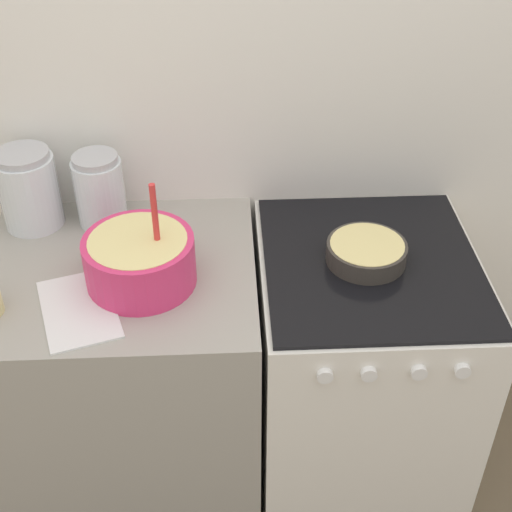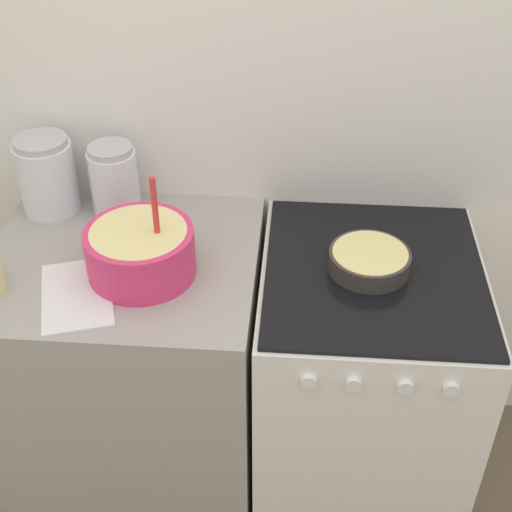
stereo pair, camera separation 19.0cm
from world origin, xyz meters
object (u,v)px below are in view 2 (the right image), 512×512
at_px(baking_pan, 369,260).
at_px(storage_jar_middle, 115,184).
at_px(mixing_bowl, 140,249).
at_px(storage_jar_left, 48,180).
at_px(stove, 360,382).

relative_size(baking_pan, storage_jar_middle, 1.01).
distance_m(mixing_bowl, baking_pan, 0.61).
distance_m(baking_pan, storage_jar_left, 0.98).
xyz_separation_m(stove, mixing_bowl, (-0.63, -0.06, 0.52)).
distance_m(stove, baking_pan, 0.47).
height_order(stove, storage_jar_middle, storage_jar_middle).
bearing_deg(mixing_bowl, storage_jar_middle, 114.85).
relative_size(baking_pan, storage_jar_left, 0.93).
relative_size(mixing_bowl, storage_jar_middle, 1.36).
xyz_separation_m(stove, storage_jar_middle, (-0.76, 0.23, 0.53)).
xyz_separation_m(baking_pan, storage_jar_left, (-0.95, 0.23, 0.07)).
height_order(baking_pan, storage_jar_left, storage_jar_left).
height_order(stove, mixing_bowl, mixing_bowl).
bearing_deg(baking_pan, mixing_bowl, -174.32).
distance_m(mixing_bowl, storage_jar_left, 0.45).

